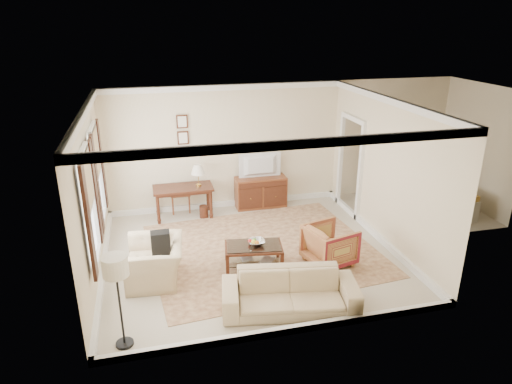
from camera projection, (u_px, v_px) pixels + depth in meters
name	position (u px, v px, depth m)	size (l,w,h in m)	color
room_shell	(249.00, 128.00, 7.95)	(5.51, 5.01, 2.91)	beige
annex_bedroom	(423.00, 196.00, 10.77)	(3.00, 2.70, 2.90)	beige
window_front	(90.00, 207.00, 7.04)	(0.12, 1.56, 1.80)	#CCB284
window_rear	(97.00, 174.00, 8.49)	(0.12, 1.56, 1.80)	#CCB284
doorway	(350.00, 167.00, 10.42)	(0.10, 1.12, 2.25)	white
rug	(262.00, 249.00, 8.98)	(4.24, 3.64, 0.01)	brown
writing_desk	(183.00, 192.00, 10.26)	(1.33, 0.66, 0.72)	#452013
desk_chair	(180.00, 190.00, 10.59)	(0.45, 0.45, 1.05)	brown
desk_lamp	(198.00, 175.00, 10.20)	(0.32, 0.32, 0.50)	silver
framed_prints	(183.00, 130.00, 10.16)	(0.25, 0.04, 0.68)	#452013
sideboard	(261.00, 192.00, 10.91)	(1.20, 0.46, 0.74)	brown
tv	(261.00, 158.00, 10.59)	(0.96, 0.55, 0.13)	black
coffee_table	(254.00, 250.00, 8.27)	(1.11, 0.75, 0.44)	#452013
fruit_bowl	(257.00, 241.00, 8.26)	(0.42, 0.42, 0.10)	silver
book_a	(240.00, 258.00, 8.33)	(0.28, 0.04, 0.38)	brown
book_b	(262.00, 259.00, 8.31)	(0.28, 0.03, 0.38)	brown
striped_armchair	(330.00, 243.00, 8.36)	(0.80, 0.75, 0.82)	maroon
club_armchair	(155.00, 255.00, 7.79)	(1.09, 0.71, 0.96)	tan
backpack	(160.00, 241.00, 7.76)	(0.32, 0.22, 0.40)	black
sofa	(290.00, 286.00, 7.02)	(2.10, 0.61, 0.82)	tan
floor_lamp	(116.00, 273.00, 5.97)	(0.35, 0.35, 1.40)	black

